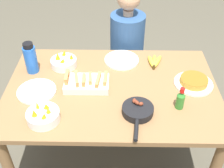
% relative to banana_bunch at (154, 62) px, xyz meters
% --- Properties ---
extents(ground_plane, '(14.00, 14.00, 0.00)m').
position_rel_banana_bunch_xyz_m(ground_plane, '(-0.32, -0.29, -0.79)').
color(ground_plane, '#565142').
extents(dining_table, '(1.47, 0.97, 0.78)m').
position_rel_banana_bunch_xyz_m(dining_table, '(-0.32, -0.29, -0.12)').
color(dining_table, olive).
rests_on(dining_table, ground_plane).
extents(banana_bunch, '(0.13, 0.18, 0.04)m').
position_rel_banana_bunch_xyz_m(banana_bunch, '(0.00, 0.00, 0.00)').
color(banana_bunch, yellow).
rests_on(banana_bunch, dining_table).
extents(melon_tray, '(0.30, 0.19, 0.10)m').
position_rel_banana_bunch_xyz_m(melon_tray, '(-0.50, -0.29, 0.02)').
color(melon_tray, silver).
rests_on(melon_tray, dining_table).
extents(skillet, '(0.20, 0.35, 0.08)m').
position_rel_banana_bunch_xyz_m(skillet, '(-0.16, -0.55, 0.01)').
color(skillet, black).
rests_on(skillet, dining_table).
extents(frittata_plate_center, '(0.27, 0.27, 0.06)m').
position_rel_banana_bunch_xyz_m(frittata_plate_center, '(0.25, -0.25, 0.01)').
color(frittata_plate_center, white).
rests_on(frittata_plate_center, dining_table).
extents(empty_plate_near_front, '(0.26, 0.26, 0.02)m').
position_rel_banana_bunch_xyz_m(empty_plate_near_front, '(-0.83, -0.35, -0.01)').
color(empty_plate_near_front, white).
rests_on(empty_plate_near_front, dining_table).
extents(empty_plate_far_left, '(0.27, 0.27, 0.02)m').
position_rel_banana_bunch_xyz_m(empty_plate_far_left, '(-0.25, 0.03, -0.01)').
color(empty_plate_far_left, white).
rests_on(empty_plate_far_left, dining_table).
extents(fruit_bowl_mango, '(0.20, 0.20, 0.12)m').
position_rel_banana_bunch_xyz_m(fruit_bowl_mango, '(-0.73, -0.61, 0.02)').
color(fruit_bowl_mango, white).
rests_on(fruit_bowl_mango, dining_table).
extents(fruit_bowl_citrus, '(0.19, 0.19, 0.11)m').
position_rel_banana_bunch_xyz_m(fruit_bowl_citrus, '(-0.69, -0.04, 0.02)').
color(fruit_bowl_citrus, white).
rests_on(fruit_bowl_citrus, dining_table).
extents(water_bottle, '(0.09, 0.09, 0.24)m').
position_rel_banana_bunch_xyz_m(water_bottle, '(-0.91, -0.11, 0.10)').
color(water_bottle, blue).
rests_on(water_bottle, dining_table).
extents(hot_sauce_bottle, '(0.05, 0.05, 0.16)m').
position_rel_banana_bunch_xyz_m(hot_sauce_bottle, '(0.11, -0.48, 0.05)').
color(hot_sauce_bottle, '#337F2D').
rests_on(hot_sauce_bottle, dining_table).
extents(person_figure, '(0.33, 0.33, 1.23)m').
position_rel_banana_bunch_xyz_m(person_figure, '(-0.20, 0.40, -0.28)').
color(person_figure, black).
rests_on(person_figure, ground_plane).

